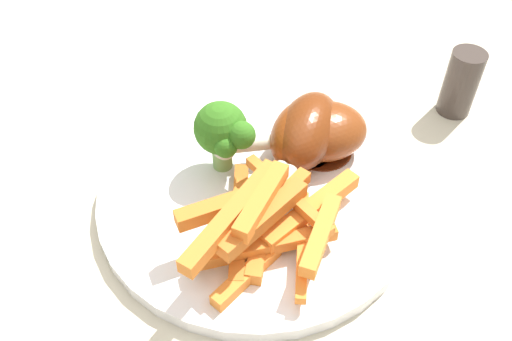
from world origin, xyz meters
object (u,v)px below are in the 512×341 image
dining_table (286,250)px  chicken_drumstick_near (300,137)px  pepper_shaker (461,83)px  dinner_plate (256,193)px  carrot_fries_pile (266,222)px  chicken_drumstick_far (306,134)px  broccoli_floret_front (225,134)px  chicken_drumstick_extra (318,135)px

dining_table → chicken_drumstick_near: size_ratio=8.59×
pepper_shaker → dinner_plate: bearing=18.1°
carrot_fries_pile → pepper_shaker: size_ratio=2.28×
dining_table → dinner_plate: bearing=38.7°
carrot_fries_pile → pepper_shaker: 0.24m
chicken_drumstick_near → chicken_drumstick_far: chicken_drumstick_far is taller
dinner_plate → broccoli_floret_front: 0.05m
chicken_drumstick_near → chicken_drumstick_far: size_ratio=0.95×
chicken_drumstick_near → chicken_drumstick_extra: size_ratio=0.93×
pepper_shaker → carrot_fries_pile: bearing=29.6°
dinner_plate → chicken_drumstick_near: size_ratio=2.07×
pepper_shaker → chicken_drumstick_near: bearing=13.7°
dining_table → broccoli_floret_front: (0.06, 0.01, 0.17)m
chicken_drumstick_extra → chicken_drumstick_far: bearing=3.2°
carrot_fries_pile → chicken_drumstick_extra: (-0.06, -0.08, -0.00)m
carrot_fries_pile → broccoli_floret_front: bearing=-79.6°
dinner_plate → chicken_drumstick_near: chicken_drumstick_near is taller
dining_table → carrot_fries_pile: carrot_fries_pile is taller
broccoli_floret_front → pepper_shaker: broccoli_floret_front is taller
chicken_drumstick_extra → carrot_fries_pile: bearing=51.8°
broccoli_floret_front → chicken_drumstick_near: size_ratio=0.52×
broccoli_floret_front → chicken_drumstick_extra: broccoli_floret_front is taller
chicken_drumstick_far → dinner_plate: bearing=29.8°
carrot_fries_pile → chicken_drumstick_extra: 0.10m
dining_table → chicken_drumstick_far: 0.16m
broccoli_floret_front → chicken_drumstick_far: bearing=-178.6°
chicken_drumstick_extra → pepper_shaker: pepper_shaker is taller
chicken_drumstick_extra → pepper_shaker: bearing=-165.0°
chicken_drumstick_far → chicken_drumstick_extra: chicken_drumstick_far is taller
chicken_drumstick_far → chicken_drumstick_extra: size_ratio=0.97×
dining_table → chicken_drumstick_far: (-0.01, 0.00, 0.16)m
dinner_plate → chicken_drumstick_extra: bearing=-154.5°
dining_table → dinner_plate: size_ratio=4.15×
carrot_fries_pile → pepper_shaker: (-0.20, -0.12, -0.00)m
carrot_fries_pile → chicken_drumstick_near: bearing=-120.6°
carrot_fries_pile → chicken_drumstick_extra: size_ratio=1.11×
chicken_drumstick_far → pepper_shaker: size_ratio=2.00×
broccoli_floret_front → pepper_shaker: size_ratio=0.98×
dinner_plate → dining_table: bearing=-141.3°
dinner_plate → pepper_shaker: bearing=-161.9°
chicken_drumstick_near → pepper_shaker: size_ratio=1.91×
broccoli_floret_front → carrot_fries_pile: broccoli_floret_front is taller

